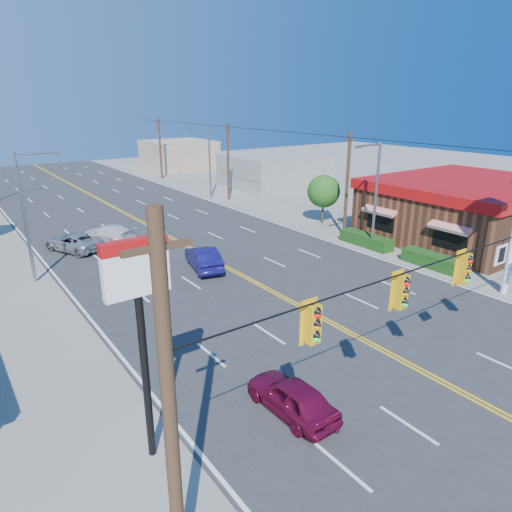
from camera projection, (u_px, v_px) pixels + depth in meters
ground at (460, 393)px, 17.67m from camera, size 160.00×160.00×0.00m
road at (205, 256)px, 33.03m from camera, size 20.00×120.00×0.06m
signal_span at (479, 277)px, 16.01m from camera, size 24.32×0.34×9.00m
kfc at (466, 208)px, 37.07m from camera, size 16.30×12.40×4.70m
pizza_hut_sign at (139, 307)px, 13.00m from camera, size 1.90×0.30×6.85m
streetlight_se at (374, 191)px, 32.90m from camera, size 2.55×0.25×8.00m
streetlight_ne at (208, 158)px, 51.35m from camera, size 2.55×0.25×8.00m
streetlight_sw at (27, 210)px, 27.17m from camera, size 2.55×0.25×8.00m
utility_pole_near at (347, 185)px, 36.85m from camera, size 0.28×0.28×8.40m
utility_pole_mid at (228, 162)px, 50.69m from camera, size 0.28×0.28×8.40m
utility_pole_far at (160, 148)px, 64.53m from camera, size 0.28×0.28×8.40m
tree_kfc_rear at (324, 191)px, 41.06m from camera, size 2.94×2.94×4.41m
bld_east_mid at (275, 170)px, 59.88m from camera, size 12.00×10.00×4.00m
bld_east_far at (179, 154)px, 75.07m from camera, size 10.00×10.00×4.40m
car_magenta at (292, 398)px, 16.32m from camera, size 1.66×3.90×1.32m
car_blue at (204, 259)px, 30.28m from camera, size 2.64×4.77×1.49m
car_white at (109, 234)px, 36.06m from camera, size 3.67×5.10×1.37m
car_silver at (73, 243)px, 33.96m from camera, size 4.03×5.28×1.33m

